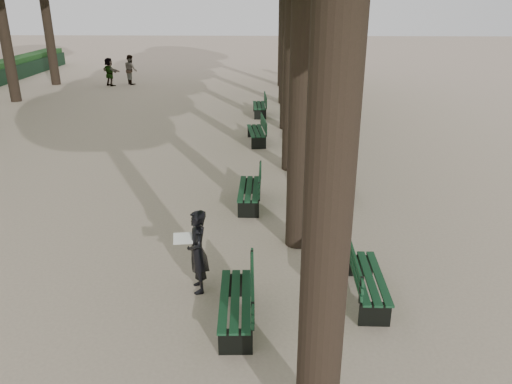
{
  "coord_description": "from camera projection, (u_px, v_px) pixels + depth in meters",
  "views": [
    {
      "loc": [
        0.91,
        -6.71,
        5.08
      ],
      "look_at": [
        0.6,
        3.0,
        1.2
      ],
      "focal_mm": 35.0,
      "sensor_mm": 36.0,
      "label": 1
    }
  ],
  "objects": [
    {
      "name": "pedestrian_c",
      "position": [
        330.0,
        74.0,
        28.48
      ],
      "size": [
        0.42,
        0.98,
        1.62
      ],
      "primitive_type": "imported",
      "rotation": [
        0.0,
        0.0,
        4.61
      ],
      "color": "#262628",
      "rests_on": "ground"
    },
    {
      "name": "bench_right_2",
      "position": [
        320.0,
        139.0,
        17.64
      ],
      "size": [
        0.7,
        1.84,
        0.92
      ],
      "color": "black",
      "rests_on": "ground"
    },
    {
      "name": "bench_left_3",
      "position": [
        259.0,
        109.0,
        22.2
      ],
      "size": [
        0.68,
        1.83,
        0.92
      ],
      "color": "black",
      "rests_on": "ground"
    },
    {
      "name": "pedestrian_b",
      "position": [
        293.0,
        64.0,
        31.77
      ],
      "size": [
        1.05,
        0.98,
        1.7
      ],
      "primitive_type": "imported",
      "rotation": [
        0.0,
        0.0,
        0.72
      ],
      "color": "#262628",
      "rests_on": "ground"
    },
    {
      "name": "bench_left_1",
      "position": [
        249.0,
        195.0,
        12.76
      ],
      "size": [
        0.58,
        1.8,
        0.92
      ],
      "color": "black",
      "rests_on": "ground"
    },
    {
      "name": "pedestrian_e",
      "position": [
        109.0,
        72.0,
        29.11
      ],
      "size": [
        1.36,
        1.19,
        1.61
      ],
      "primitive_type": "imported",
      "rotation": [
        0.0,
        0.0,
        2.46
      ],
      "color": "#262628",
      "rests_on": "ground"
    },
    {
      "name": "bench_left_2",
      "position": [
        256.0,
        136.0,
        18.11
      ],
      "size": [
        0.8,
        1.86,
        0.92
      ],
      "color": "black",
      "rests_on": "ground"
    },
    {
      "name": "man_with_map",
      "position": [
        198.0,
        252.0,
        8.9
      ],
      "size": [
        0.67,
        0.69,
        1.58
      ],
      "color": "black",
      "rests_on": "ground"
    },
    {
      "name": "pedestrian_a",
      "position": [
        131.0,
        70.0,
        29.6
      ],
      "size": [
        0.75,
        0.88,
        1.72
      ],
      "primitive_type": "imported",
      "rotation": [
        0.0,
        0.0,
        2.17
      ],
      "color": "#262628",
      "rests_on": "ground"
    },
    {
      "name": "bench_left_0",
      "position": [
        236.0,
        309.0,
        8.17
      ],
      "size": [
        0.65,
        1.82,
        0.92
      ],
      "color": "black",
      "rests_on": "ground"
    },
    {
      "name": "ground",
      "position": [
        214.0,
        328.0,
        8.14
      ],
      "size": [
        120.0,
        120.0,
        0.0
      ],
      "primitive_type": "plane",
      "color": "#BAA48D",
      "rests_on": "ground"
    },
    {
      "name": "bench_right_1",
      "position": [
        334.0,
        184.0,
        13.5
      ],
      "size": [
        0.71,
        1.84,
        0.92
      ],
      "color": "black",
      "rests_on": "ground"
    },
    {
      "name": "bench_right_3",
      "position": [
        310.0,
        107.0,
        22.58
      ],
      "size": [
        0.62,
        1.81,
        0.92
      ],
      "color": "black",
      "rests_on": "ground"
    },
    {
      "name": "bench_right_0",
      "position": [
        367.0,
        286.0,
        8.82
      ],
      "size": [
        0.57,
        1.8,
        0.92
      ],
      "color": "black",
      "rests_on": "ground"
    }
  ]
}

